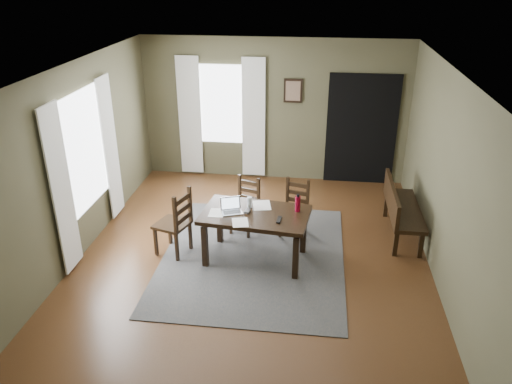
# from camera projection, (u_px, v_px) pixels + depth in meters

# --- Properties ---
(ground) EXTENTS (5.00, 6.00, 0.01)m
(ground) POSITION_uv_depth(u_px,v_px,m) (253.00, 257.00, 7.28)
(ground) COLOR #492C16
(room_shell) EXTENTS (5.02, 6.02, 2.71)m
(room_shell) POSITION_uv_depth(u_px,v_px,m) (253.00, 139.00, 6.52)
(room_shell) COLOR #4A4830
(room_shell) RESTS_ON ground
(rug) EXTENTS (2.60, 3.20, 0.01)m
(rug) POSITION_uv_depth(u_px,v_px,m) (253.00, 256.00, 7.27)
(rug) COLOR #3D3D3D
(rug) RESTS_ON ground
(dining_table) EXTENTS (1.56, 1.04, 0.74)m
(dining_table) POSITION_uv_depth(u_px,v_px,m) (255.00, 219.00, 6.94)
(dining_table) COLOR black
(dining_table) RESTS_ON rug
(chair_end) EXTENTS (0.56, 0.56, 1.02)m
(chair_end) POSITION_uv_depth(u_px,v_px,m) (175.00, 223.00, 7.15)
(chair_end) COLOR black
(chair_end) RESTS_ON rug
(chair_back_left) EXTENTS (0.49, 0.49, 0.88)m
(chair_back_left) POSITION_uv_depth(u_px,v_px,m) (245.00, 206.00, 7.80)
(chair_back_left) COLOR black
(chair_back_left) RESTS_ON rug
(chair_back_right) EXTENTS (0.47, 0.47, 0.88)m
(chair_back_right) POSITION_uv_depth(u_px,v_px,m) (295.00, 209.00, 7.71)
(chair_back_right) COLOR black
(chair_back_right) RESTS_ON rug
(bench) EXTENTS (0.47, 1.47, 0.83)m
(bench) POSITION_uv_depth(u_px,v_px,m) (400.00, 206.00, 7.65)
(bench) COLOR black
(bench) RESTS_ON ground
(laptop) EXTENTS (0.34, 0.31, 0.19)m
(laptop) POSITION_uv_depth(u_px,v_px,m) (231.00, 208.00, 6.93)
(laptop) COLOR #B7B7BC
(laptop) RESTS_ON dining_table
(computer_mouse) EXTENTS (0.08, 0.11, 0.04)m
(computer_mouse) POSITION_uv_depth(u_px,v_px,m) (247.00, 211.00, 6.91)
(computer_mouse) COLOR #3F3F42
(computer_mouse) RESTS_ON dining_table
(tv_remote) EXTENTS (0.06, 0.19, 0.02)m
(tv_remote) POSITION_uv_depth(u_px,v_px,m) (279.00, 220.00, 6.70)
(tv_remote) COLOR black
(tv_remote) RESTS_ON dining_table
(drinking_glass) EXTENTS (0.09, 0.09, 0.16)m
(drinking_glass) POSITION_uv_depth(u_px,v_px,m) (250.00, 202.00, 7.02)
(drinking_glass) COLOR silver
(drinking_glass) RESTS_ON dining_table
(water_bottle) EXTENTS (0.10, 0.10, 0.26)m
(water_bottle) POSITION_uv_depth(u_px,v_px,m) (298.00, 203.00, 6.90)
(water_bottle) COLOR #B40D31
(water_bottle) RESTS_ON dining_table
(paper_a) EXTENTS (0.22, 0.28, 0.00)m
(paper_a) POSITION_uv_depth(u_px,v_px,m) (217.00, 213.00, 6.90)
(paper_a) COLOR white
(paper_a) RESTS_ON dining_table
(paper_c) EXTENTS (0.31, 0.36, 0.00)m
(paper_c) POSITION_uv_depth(u_px,v_px,m) (262.00, 205.00, 7.12)
(paper_c) COLOR white
(paper_c) RESTS_ON dining_table
(paper_e) EXTENTS (0.27, 0.31, 0.00)m
(paper_e) POSITION_uv_depth(u_px,v_px,m) (240.00, 222.00, 6.65)
(paper_e) COLOR white
(paper_e) RESTS_ON dining_table
(window_left) EXTENTS (0.01, 1.30, 1.70)m
(window_left) POSITION_uv_depth(u_px,v_px,m) (84.00, 151.00, 7.13)
(window_left) COLOR white
(window_left) RESTS_ON ground
(window_back) EXTENTS (1.00, 0.01, 1.50)m
(window_back) POSITION_uv_depth(u_px,v_px,m) (221.00, 104.00, 9.45)
(window_back) COLOR white
(window_back) RESTS_ON ground
(curtain_left_near) EXTENTS (0.03, 0.48, 2.30)m
(curtain_left_near) POSITION_uv_depth(u_px,v_px,m) (61.00, 191.00, 6.49)
(curtain_left_near) COLOR silver
(curtain_left_near) RESTS_ON ground
(curtain_left_far) EXTENTS (0.03, 0.48, 2.30)m
(curtain_left_far) POSITION_uv_depth(u_px,v_px,m) (110.00, 148.00, 7.97)
(curtain_left_far) COLOR silver
(curtain_left_far) RESTS_ON ground
(curtain_back_left) EXTENTS (0.44, 0.03, 2.30)m
(curtain_back_left) POSITION_uv_depth(u_px,v_px,m) (190.00, 116.00, 9.60)
(curtain_back_left) COLOR silver
(curtain_back_left) RESTS_ON ground
(curtain_back_right) EXTENTS (0.44, 0.03, 2.30)m
(curtain_back_right) POSITION_uv_depth(u_px,v_px,m) (254.00, 119.00, 9.46)
(curtain_back_right) COLOR silver
(curtain_back_right) RESTS_ON ground
(framed_picture) EXTENTS (0.34, 0.03, 0.44)m
(framed_picture) POSITION_uv_depth(u_px,v_px,m) (293.00, 91.00, 9.17)
(framed_picture) COLOR black
(framed_picture) RESTS_ON ground
(doorway_back) EXTENTS (1.30, 0.03, 2.10)m
(doorway_back) POSITION_uv_depth(u_px,v_px,m) (361.00, 130.00, 9.32)
(doorway_back) COLOR black
(doorway_back) RESTS_ON ground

